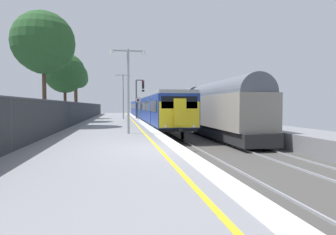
% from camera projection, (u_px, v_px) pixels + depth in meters
% --- Properties ---
extents(ground, '(17.40, 110.00, 1.21)m').
position_uv_depth(ground, '(234.00, 162.00, 11.24)').
color(ground, gray).
extents(commuter_train_at_platform, '(2.83, 42.29, 3.81)m').
position_uv_depth(commuter_train_at_platform, '(148.00, 108.00, 39.28)').
color(commuter_train_at_platform, navy).
rests_on(commuter_train_at_platform, ground).
extents(freight_train_adjacent_track, '(2.60, 39.13, 4.48)m').
position_uv_depth(freight_train_adjacent_track, '(185.00, 107.00, 35.04)').
color(freight_train_adjacent_track, '#232326').
rests_on(freight_train_adjacent_track, ground).
extents(signal_gantry, '(1.10, 0.24, 4.83)m').
position_uv_depth(signal_gantry, '(139.00, 94.00, 35.69)').
color(signal_gantry, '#47474C').
rests_on(signal_gantry, ground).
extents(speed_limit_sign, '(0.59, 0.08, 2.50)m').
position_uv_depth(speed_limit_sign, '(138.00, 106.00, 31.00)').
color(speed_limit_sign, '#59595B').
rests_on(speed_limit_sign, ground).
extents(platform_lamp_mid, '(2.00, 0.20, 4.81)m').
position_uv_depth(platform_lamp_mid, '(128.00, 83.00, 16.37)').
color(platform_lamp_mid, '#93999E').
rests_on(platform_lamp_mid, ground).
extents(platform_lamp_far, '(2.00, 0.20, 5.39)m').
position_uv_depth(platform_lamp_far, '(123.00, 93.00, 34.77)').
color(platform_lamp_far, '#93999E').
rests_on(platform_lamp_far, ground).
extents(platform_back_fence, '(0.07, 99.00, 1.92)m').
position_uv_depth(platform_back_fence, '(10.00, 123.00, 9.81)').
color(platform_back_fence, '#282B2D').
rests_on(platform_back_fence, ground).
extents(background_tree_left, '(4.01, 4.01, 6.89)m').
position_uv_depth(background_tree_left, '(66.00, 74.00, 28.69)').
color(background_tree_left, '#473323').
rests_on(background_tree_left, ground).
extents(background_tree_centre, '(2.99, 2.96, 6.83)m').
position_uv_depth(background_tree_centre, '(77.00, 77.00, 35.77)').
color(background_tree_centre, '#473323').
rests_on(background_tree_centre, ground).
extents(background_tree_right, '(4.67, 4.67, 8.76)m').
position_uv_depth(background_tree_right, '(44.00, 45.00, 21.78)').
color(background_tree_right, '#473323').
rests_on(background_tree_right, ground).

